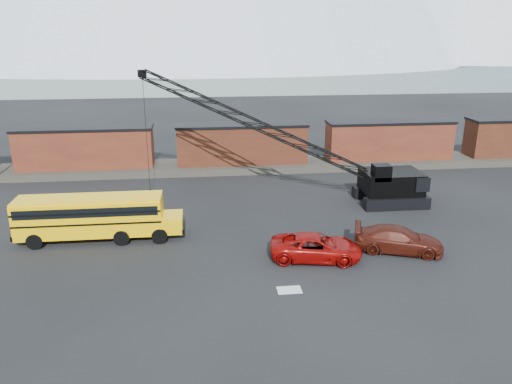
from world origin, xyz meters
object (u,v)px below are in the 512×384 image
Objects in this scene: school_bus at (95,216)px; red_pickup at (316,247)px; maroon_suv at (399,240)px; crawler_crane at (263,127)px.

red_pickup is at bearing -17.93° from school_bus.
red_pickup is at bearing 114.04° from maroon_suv.
school_bus is at bearing 97.06° from maroon_suv.
red_pickup is 5.80m from maroon_suv.
crawler_crane reaches higher than school_bus.
school_bus is 21.00m from maroon_suv.
school_bus reaches higher than red_pickup.
maroon_suv is (5.77, 0.54, 0.02)m from red_pickup.
maroon_suv is at bearing -11.67° from school_bus.
red_pickup is (14.77, -4.78, -0.97)m from school_bus.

